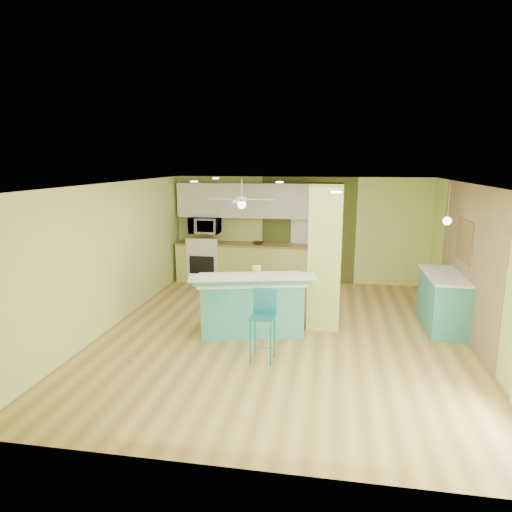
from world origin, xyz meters
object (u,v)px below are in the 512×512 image
Objects in this scene: peninsula at (251,303)px; bar_stool at (264,313)px; canister at (256,271)px; side_counter at (443,301)px; fruit_bowl at (258,243)px.

bar_stool is at bearing -84.32° from peninsula.
bar_stool is at bearing -75.52° from canister.
peninsula is at bearing -166.96° from side_counter.
side_counter is (2.87, 1.81, -0.22)m from bar_stool.
peninsula is 0.55m from canister.
peninsula reaches higher than bar_stool.
bar_stool is at bearing -79.47° from fruit_bowl.
canister is (0.07, 0.13, 0.53)m from peninsula.
bar_stool is 1.27m from canister.
side_counter is 3.28m from canister.
side_counter is at bearing 35.47° from bar_stool.
canister is (-0.31, 1.19, 0.32)m from bar_stool.
fruit_bowl is (-3.65, 2.37, 0.49)m from side_counter.
fruit_bowl is 1.39× the size of canister.
canister reaches higher than fruit_bowl.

